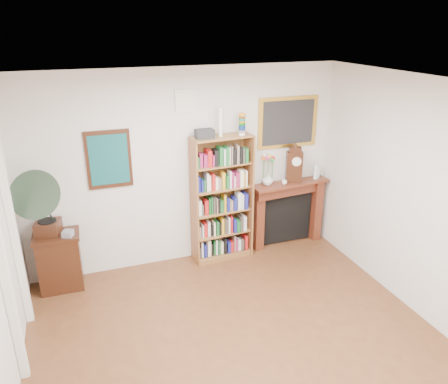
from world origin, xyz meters
name	(u,v)px	position (x,y,z in m)	size (l,w,h in m)	color
room	(259,251)	(0.00, 0.00, 1.40)	(4.51, 5.01, 2.81)	#502C18
door_casing	(8,244)	(-2.21, 1.20, 1.26)	(0.08, 1.02, 2.17)	white
teal_poster	(109,160)	(-1.05, 2.48, 1.65)	(0.58, 0.04, 0.78)	black
small_picture	(185,101)	(0.00, 2.48, 2.35)	(0.26, 0.04, 0.30)	white
gilt_painting	(288,122)	(1.55, 2.48, 1.95)	(0.95, 0.04, 0.75)	gold
bookshelf	(222,192)	(0.46, 2.33, 1.04)	(0.88, 0.37, 2.15)	brown
side_cabinet	(60,261)	(-1.82, 2.27, 0.39)	(0.58, 0.42, 0.79)	black
fireplace	(287,207)	(1.58, 2.41, 0.61)	(1.27, 0.41, 1.05)	#4A1A11
gramophone	(42,200)	(-1.90, 2.15, 1.33)	(0.74, 0.85, 0.96)	black
cd_stack	(68,234)	(-1.67, 2.16, 0.83)	(0.12, 0.12, 0.08)	#A4A2AE
mantel_clock	(294,165)	(1.63, 2.35, 1.32)	(0.27, 0.20, 0.55)	black
flower_vase	(268,179)	(1.20, 2.37, 1.14)	(0.17, 0.17, 0.17)	silver
teacup	(284,182)	(1.45, 2.31, 1.08)	(0.08, 0.08, 0.06)	white
bottle_left	(316,172)	(2.02, 2.36, 1.17)	(0.07, 0.07, 0.24)	silver
bottle_right	(318,172)	(2.07, 2.39, 1.15)	(0.06, 0.06, 0.20)	silver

